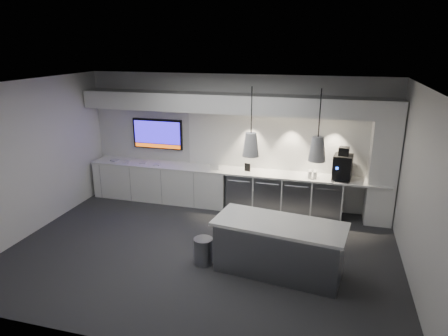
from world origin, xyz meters
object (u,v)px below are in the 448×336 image
(wall_tv, at_px, (158,134))
(bin, at_px, (203,251))
(coffee_machine, at_px, (343,166))
(island, at_px, (279,247))

(wall_tv, bearing_deg, bin, -53.83)
(wall_tv, distance_m, coffee_machine, 4.33)
(wall_tv, bearing_deg, coffee_machine, -3.28)
(wall_tv, xyz_separation_m, coffee_machine, (4.31, -0.25, -0.38))
(coffee_machine, bearing_deg, wall_tv, -176.66)
(island, bearing_deg, wall_tv, 148.23)
(wall_tv, relative_size, coffee_machine, 1.82)
(island, bearing_deg, coffee_machine, 76.67)
(coffee_machine, bearing_deg, island, -104.42)
(wall_tv, xyz_separation_m, island, (3.34, -2.76, -1.11))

